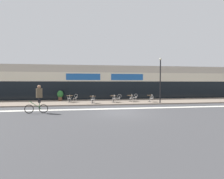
# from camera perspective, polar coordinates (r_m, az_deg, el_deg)

# --- Properties ---
(ground_plane) EXTENTS (120.00, 120.00, 0.00)m
(ground_plane) POSITION_cam_1_polar(r_m,az_deg,el_deg) (13.78, 2.69, -7.58)
(ground_plane) COLOR #424244
(sidewalk_slab) EXTENTS (40.00, 5.50, 0.12)m
(sidewalk_slab) POSITION_cam_1_polar(r_m,az_deg,el_deg) (20.87, -1.20, -4.06)
(sidewalk_slab) COLOR gray
(sidewalk_slab) RESTS_ON ground
(storefront_facade) EXTENTS (40.00, 4.06, 4.68)m
(storefront_facade) POSITION_cam_1_polar(r_m,az_deg,el_deg) (25.42, -2.57, 2.21)
(storefront_facade) COLOR #B2A899
(storefront_facade) RESTS_ON ground
(bike_lane_stripe) EXTENTS (36.00, 0.70, 0.01)m
(bike_lane_stripe) POSITION_cam_1_polar(r_m,az_deg,el_deg) (15.85, 1.18, -6.27)
(bike_lane_stripe) COLOR silver
(bike_lane_stripe) RESTS_ON ground
(bistro_table_0) EXTENTS (0.77, 0.77, 0.75)m
(bistro_table_0) POSITION_cam_1_polar(r_m,az_deg,el_deg) (20.57, -13.61, -2.53)
(bistro_table_0) COLOR black
(bistro_table_0) RESTS_ON sidewalk_slab
(bistro_table_1) EXTENTS (0.66, 0.66, 0.76)m
(bistro_table_1) POSITION_cam_1_polar(r_m,az_deg,el_deg) (19.24, -6.36, -2.81)
(bistro_table_1) COLOR black
(bistro_table_1) RESTS_ON sidewalk_slab
(bistro_table_2) EXTENTS (0.71, 0.71, 0.74)m
(bistro_table_2) POSITION_cam_1_polar(r_m,az_deg,el_deg) (19.96, 0.41, -2.64)
(bistro_table_2) COLOR black
(bistro_table_2) RESTS_ON sidewalk_slab
(bistro_table_3) EXTENTS (0.73, 0.73, 0.74)m
(bistro_table_3) POSITION_cam_1_polar(r_m,az_deg,el_deg) (20.89, 5.98, -2.44)
(bistro_table_3) COLOR black
(bistro_table_3) RESTS_ON sidewalk_slab
(bistro_table_4) EXTENTS (0.61, 0.61, 0.78)m
(bistro_table_4) POSITION_cam_1_polar(r_m,az_deg,el_deg) (20.85, 12.20, -2.44)
(bistro_table_4) COLOR black
(bistro_table_4) RESTS_ON sidewalk_slab
(cafe_chair_0_near) EXTENTS (0.44, 0.59, 0.90)m
(cafe_chair_0_near) POSITION_cam_1_polar(r_m,az_deg,el_deg) (19.95, -13.75, -2.75)
(cafe_chair_0_near) COLOR #B7B2AD
(cafe_chair_0_near) RESTS_ON sidewalk_slab
(cafe_chair_0_side) EXTENTS (0.59, 0.43, 0.90)m
(cafe_chair_0_side) POSITION_cam_1_polar(r_m,az_deg,el_deg) (20.52, -11.87, -2.59)
(cafe_chair_0_side) COLOR #B7B2AD
(cafe_chair_0_side) RESTS_ON sidewalk_slab
(cafe_chair_1_near) EXTENTS (0.42, 0.59, 0.90)m
(cafe_chair_1_near) POSITION_cam_1_polar(r_m,az_deg,el_deg) (18.62, -6.27, -3.05)
(cafe_chair_1_near) COLOR #B7B2AD
(cafe_chair_1_near) RESTS_ON sidewalk_slab
(cafe_chair_2_near) EXTENTS (0.40, 0.58, 0.90)m
(cafe_chair_2_near) POSITION_cam_1_polar(r_m,az_deg,el_deg) (19.34, 0.70, -2.84)
(cafe_chair_2_near) COLOR #B7B2AD
(cafe_chair_2_near) RESTS_ON sidewalk_slab
(cafe_chair_2_side) EXTENTS (0.60, 0.45, 0.90)m
(cafe_chair_2_side) POSITION_cam_1_polar(r_m,az_deg,el_deg) (20.05, 2.18, -2.66)
(cafe_chair_2_side) COLOR #B7B2AD
(cafe_chair_2_side) RESTS_ON sidewalk_slab
(cafe_chair_3_near) EXTENTS (0.41, 0.58, 0.90)m
(cafe_chair_3_near) POSITION_cam_1_polar(r_m,az_deg,el_deg) (20.28, 6.42, -2.61)
(cafe_chair_3_near) COLOR #B7B2AD
(cafe_chair_3_near) RESTS_ON sidewalk_slab
(cafe_chair_3_side) EXTENTS (0.58, 0.41, 0.90)m
(cafe_chair_3_side) POSITION_cam_1_polar(r_m,az_deg,el_deg) (21.05, 7.63, -2.44)
(cafe_chair_3_side) COLOR #B7B2AD
(cafe_chair_3_side) RESTS_ON sidewalk_slab
(cafe_chair_4_near) EXTENTS (0.41, 0.58, 0.90)m
(cafe_chair_4_near) POSITION_cam_1_polar(r_m,az_deg,el_deg) (20.27, 12.83, -2.66)
(cafe_chair_4_near) COLOR #B7B2AD
(cafe_chair_4_near) RESTS_ON sidewalk_slab
(planter_pot) EXTENTS (0.75, 0.75, 1.25)m
(planter_pot) POSITION_cam_1_polar(r_m,az_deg,el_deg) (22.61, -16.54, -1.71)
(planter_pot) COLOR brown
(planter_pot) RESTS_ON sidewalk_slab
(lamp_post) EXTENTS (0.26, 0.26, 4.96)m
(lamp_post) POSITION_cam_1_polar(r_m,az_deg,el_deg) (20.02, 15.50, 4.01)
(lamp_post) COLOR black
(lamp_post) RESTS_ON sidewalk_slab
(cyclist_0) EXTENTS (1.72, 0.51, 2.17)m
(cyclist_0) POSITION_cam_1_polar(r_m,az_deg,el_deg) (14.57, -22.85, -2.13)
(cyclist_0) COLOR black
(cyclist_0) RESTS_ON ground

